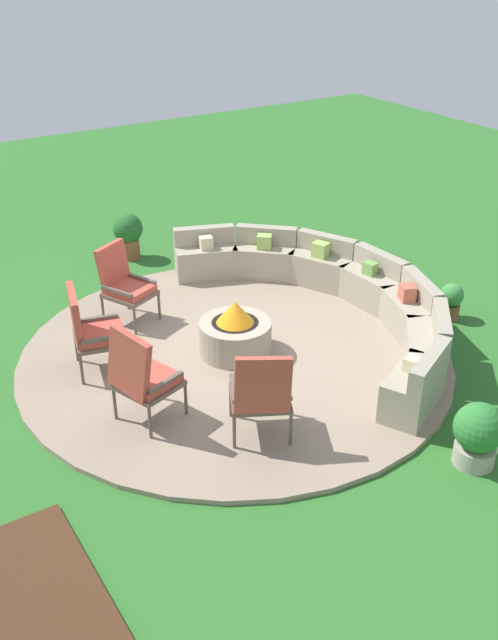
% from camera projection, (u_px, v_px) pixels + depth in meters
% --- Properties ---
extents(ground_plane, '(24.00, 24.00, 0.00)m').
position_uv_depth(ground_plane, '(235.00, 356.00, 8.89)').
color(ground_plane, '#2D6B28').
extents(patio_circle, '(5.32, 5.32, 0.06)m').
position_uv_depth(patio_circle, '(235.00, 354.00, 8.87)').
color(patio_circle, gray).
rests_on(patio_circle, ground_plane).
extents(mulch_bed_right, '(1.98, 1.08, 0.04)m').
position_uv_depth(mulch_bed_right, '(33.00, 607.00, 5.55)').
color(mulch_bed_right, '#472B19').
rests_on(mulch_bed_right, ground_plane).
extents(fire_pit, '(0.89, 0.89, 0.70)m').
position_uv_depth(fire_pit, '(235.00, 333.00, 8.73)').
color(fire_pit, '#9E937F').
rests_on(fire_pit, patio_circle).
extents(curved_stone_bench, '(4.96, 2.24, 0.73)m').
position_uv_depth(curved_stone_bench, '(337.00, 295.00, 9.57)').
color(curved_stone_bench, '#9E937F').
rests_on(curved_stone_bench, patio_circle).
extents(lounge_chair_front_left, '(0.77, 0.73, 1.06)m').
position_uv_depth(lounge_chair_front_left, '(124.00, 283.00, 9.34)').
color(lounge_chair_front_left, brown).
rests_on(lounge_chair_front_left, patio_circle).
extents(lounge_chair_front_right, '(0.71, 0.72, 1.09)m').
position_uv_depth(lounge_chair_front_right, '(92.00, 329.00, 8.24)').
color(lounge_chair_front_right, brown).
rests_on(lounge_chair_front_right, patio_circle).
extents(lounge_chair_back_left, '(0.74, 0.74, 1.16)m').
position_uv_depth(lounge_chair_back_left, '(141.00, 375.00, 7.33)').
color(lounge_chair_back_left, brown).
rests_on(lounge_chair_back_left, patio_circle).
extents(lounge_chair_back_right, '(0.79, 0.80, 1.03)m').
position_uv_depth(lounge_chair_back_right, '(261.00, 392.00, 7.13)').
color(lounge_chair_back_right, brown).
rests_on(lounge_chair_back_right, patio_circle).
extents(potted_plant_0, '(0.47, 0.47, 0.74)m').
position_uv_depth(potted_plant_0, '(128.00, 233.00, 11.37)').
color(potted_plant_0, brown).
rests_on(potted_plant_0, ground_plane).
extents(potted_plant_1, '(0.32, 0.32, 0.51)m').
position_uv_depth(potted_plant_1, '(451.00, 300.00, 9.63)').
color(potted_plant_1, brown).
rests_on(potted_plant_1, ground_plane).
extents(potted_plant_2, '(0.50, 0.50, 0.68)m').
position_uv_depth(potted_plant_2, '(478.00, 434.00, 6.92)').
color(potted_plant_2, '#A89E8E').
rests_on(potted_plant_2, ground_plane).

